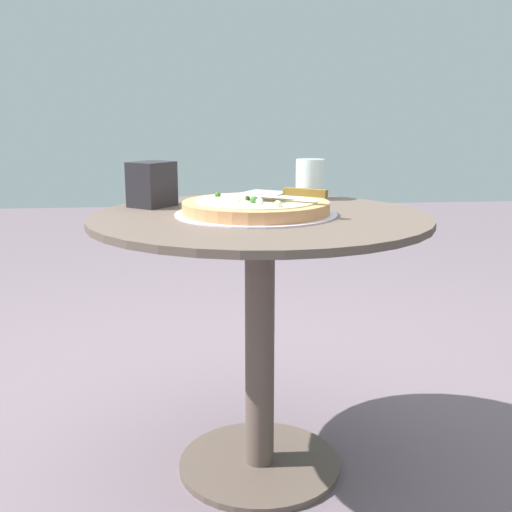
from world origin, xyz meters
name	(u,v)px	position (x,y,z in m)	size (l,w,h in m)	color
ground_plane	(260,466)	(0.00, 0.00, 0.00)	(10.00, 10.00, 0.00)	slate
patio_table	(260,288)	(0.00, 0.00, 0.50)	(0.84, 0.84, 0.69)	brown
pizza_on_tray	(256,208)	(0.00, 0.01, 0.71)	(0.40, 0.40, 0.05)	silver
pizza_server	(286,193)	(-0.03, -0.06, 0.75)	(0.16, 0.20, 0.02)	silver
drinking_cup	(310,179)	(0.27, -0.18, 0.75)	(0.08, 0.08, 0.12)	white
napkin_dispenser	(152,184)	(0.17, 0.27, 0.75)	(0.11, 0.09, 0.12)	#242126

